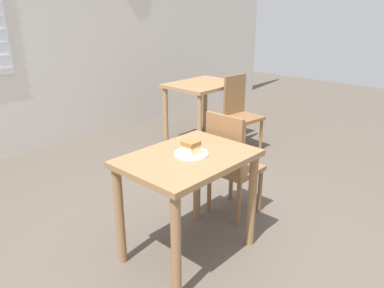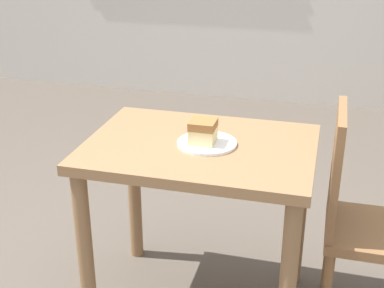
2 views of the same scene
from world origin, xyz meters
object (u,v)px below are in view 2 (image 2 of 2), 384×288
object	(u,v)px
dining_table_near	(200,176)
plate	(207,143)
chair_near_window	(357,215)
cake_slice	(203,131)

from	to	relation	value
dining_table_near	plate	xyz separation A→B (m)	(0.03, -0.00, 0.14)
chair_near_window	plate	size ratio (longest dim) A/B	3.98
chair_near_window	plate	distance (m)	0.65
cake_slice	plate	bearing A→B (deg)	37.37
plate	cake_slice	bearing A→B (deg)	-142.63
chair_near_window	cake_slice	xyz separation A→B (m)	(-0.59, -0.11, 0.33)
dining_table_near	plate	size ratio (longest dim) A/B	3.84
plate	dining_table_near	bearing A→B (deg)	173.89
chair_near_window	cake_slice	distance (m)	0.69
chair_near_window	cake_slice	size ratio (longest dim) A/B	9.36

